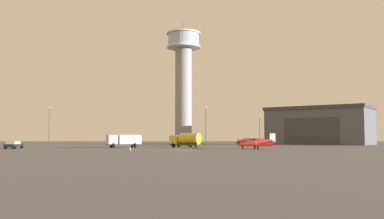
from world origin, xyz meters
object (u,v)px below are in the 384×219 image
control_tower (184,75)px  light_post_centre (261,127)px  truck_fuel_tanker_yellow (187,140)px  light_post_east (50,123)px  truck_box_orange (181,140)px  truck_box_silver (125,140)px  car_black (14,145)px  traffic_cone_near_left (131,149)px  airplane_red (256,142)px  light_post_west (207,123)px

control_tower → light_post_centre: size_ratio=5.38×
truck_fuel_tanker_yellow → light_post_east: light_post_east is taller
truck_box_orange → light_post_east: size_ratio=0.59×
control_tower → truck_box_silver: bearing=-100.0°
truck_box_orange → light_post_east: (-34.67, 1.20, 4.46)m
truck_fuel_tanker_yellow → car_black: 33.93m
truck_box_silver → car_black: bearing=-1.7°
truck_box_orange → traffic_cone_near_left: size_ratio=8.34×
light_post_east → light_post_centre: size_ratio=1.26×
control_tower → light_post_east: 54.93m
control_tower → light_post_east: bearing=-132.0°
truck_box_orange → light_post_centre: light_post_centre is taller
airplane_red → truck_fuel_tanker_yellow: truck_fuel_tanker_yellow is taller
truck_box_orange → traffic_cone_near_left: 45.21m
light_post_west → truck_box_silver: bearing=-126.5°
traffic_cone_near_left → truck_box_silver: bearing=101.4°
control_tower → light_post_centre: (21.07, -37.51, -19.66)m
light_post_east → truck_box_silver: bearing=-45.2°
truck_fuel_tanker_yellow → truck_box_silver: 13.01m
light_post_west → light_post_east: bearing=-179.8°
control_tower → traffic_cone_near_left: control_tower is taller
truck_box_silver → light_post_east: size_ratio=0.71×
car_black → light_post_centre: size_ratio=0.55×
truck_box_silver → light_post_west: size_ratio=0.71×
airplane_red → truck_box_orange: airplane_red is taller
light_post_east → light_post_centre: (55.64, 0.94, -1.11)m
light_post_west → traffic_cone_near_left: bearing=-106.0°
truck_box_silver → car_black: truck_box_silver is taller
control_tower → light_post_east: control_tower is taller
car_black → light_post_centre: 61.08m
airplane_red → truck_box_silver: 27.76m
light_post_east → traffic_cone_near_left: 54.10m
truck_box_orange → car_black: size_ratio=1.35×
truck_fuel_tanker_yellow → car_black: size_ratio=1.53×
light_post_east → airplane_red: bearing=-35.1°
truck_box_orange → light_post_centre: (20.97, 2.14, 3.35)m
airplane_red → truck_box_orange: 36.40m
light_post_east → traffic_cone_near_left: size_ratio=14.06×
light_post_east → light_post_centre: 55.66m
truck_box_orange → traffic_cone_near_left: (-6.60, -44.71, -1.17)m
light_post_centre → car_black: bearing=-147.8°
truck_box_orange → light_post_west: light_post_west is taller
truck_box_orange → truck_box_silver: bearing=120.3°
car_black → light_post_west: size_ratio=0.44×
control_tower → light_post_east: size_ratio=4.26×
airplane_red → light_post_centre: size_ratio=1.20×
light_post_west → truck_box_orange: bearing=-168.7°
truck_fuel_tanker_yellow → light_post_east: size_ratio=0.67×
airplane_red → light_post_east: size_ratio=0.95×
truck_box_orange → truck_box_silver: truck_box_orange is taller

